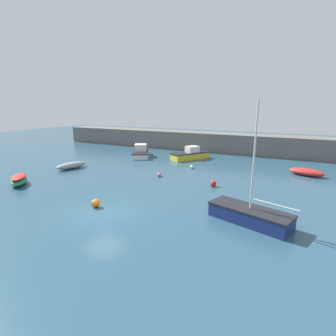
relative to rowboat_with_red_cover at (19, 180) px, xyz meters
name	(u,v)px	position (x,y,z in m)	size (l,w,h in m)	color
ground_plane	(103,214)	(11.06, -1.65, -0.52)	(120.00, 120.00, 0.20)	#284C60
harbor_breakwater	(218,142)	(11.06, 25.14, 0.97)	(57.00, 3.74, 2.79)	#66605B
rowboat_with_red_cover	(19,180)	(0.00, 0.00, 0.00)	(3.03, 2.96, 0.85)	#287A4C
rowboat_white_midwater	(306,172)	(23.16, 15.09, -0.06)	(3.56, 2.24, 0.73)	red
sailboat_tall_mast	(250,215)	(19.95, 1.26, 0.07)	(5.30, 3.15, 7.29)	navy
motorboat_grey_hull	(190,155)	(9.47, 17.60, 0.16)	(4.29, 5.34, 1.69)	yellow
rowboat_blue_near	(71,165)	(-0.42, 6.54, -0.06)	(1.96, 3.67, 0.73)	gray
cabin_cruiser_white	(141,152)	(2.64, 16.15, 0.16)	(4.32, 5.42, 1.67)	white
mooring_buoy_white	(192,167)	(11.65, 12.73, -0.23)	(0.39, 0.39, 0.39)	white
mooring_buoy_red	(213,184)	(15.83, 7.28, -0.16)	(0.53, 0.53, 0.53)	red
mooring_buoy_pink	(159,175)	(10.02, 8.02, -0.23)	(0.40, 0.40, 0.40)	#EA668C
mooring_buoy_orange	(96,203)	(9.91, -1.08, -0.13)	(0.58, 0.58, 0.58)	orange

